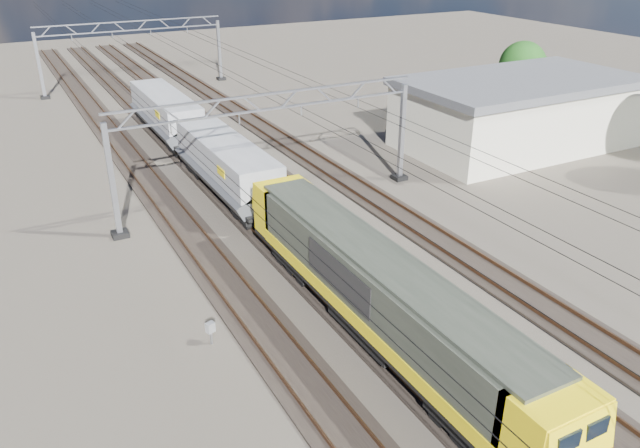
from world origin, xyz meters
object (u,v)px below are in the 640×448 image
catenary_gantry_far (134,52)px  hopper_wagon_mid (166,112)px  hopper_wagon_lead (227,164)px  industrial_shed (518,112)px  trackside_cabinet (210,328)px  locomotive (378,291)px  catenary_gantry_mid (272,146)px  tree_far (526,67)px

catenary_gantry_far → hopper_wagon_mid: size_ratio=1.53×
hopper_wagon_lead → industrial_shed: bearing=-1.7°
hopper_wagon_mid → trackside_cabinet: (-6.28, -29.00, -1.45)m
hopper_wagon_lead → industrial_shed: size_ratio=0.70×
hopper_wagon_mid → trackside_cabinet: bearing=-102.2°
locomotive → industrial_shed: size_ratio=1.13×
catenary_gantry_far → locomotive: bearing=-92.2°
catenary_gantry_mid → tree_far: (30.32, 9.79, 0.20)m
catenary_gantry_far → trackside_cabinet: (-8.28, -48.08, -3.12)m
industrial_shed → tree_far: (8.32, 7.79, 1.38)m
hopper_wagon_lead → locomotive: bearing=-90.0°
catenary_gantry_far → hopper_wagon_lead: size_ratio=1.53×
catenary_gantry_mid → industrial_shed: catenary_gantry_mid is taller
catenary_gantry_mid → trackside_cabinet: 14.98m
industrial_shed → trackside_cabinet: bearing=-155.1°
catenary_gantry_far → tree_far: size_ratio=3.08×
catenary_gantry_mid → catenary_gantry_far: 36.00m
tree_far → hopper_wagon_lead: bearing=-167.7°
trackside_cabinet → industrial_shed: industrial_shed is taller
hopper_wagon_lead → industrial_shed: industrial_shed is taller
tree_far → catenary_gantry_far: bearing=139.2°
hopper_wagon_mid → tree_far: bearing=-12.4°
trackside_cabinet → tree_far: 44.49m
hopper_wagon_mid → tree_far: size_ratio=2.01×
hopper_wagon_mid → trackside_cabinet: size_ratio=12.42×
hopper_wagon_lead → trackside_cabinet: size_ratio=12.42×
catenary_gantry_mid → industrial_shed: bearing=5.2°
hopper_wagon_mid → locomotive: bearing=-90.0°
hopper_wagon_mid → tree_far: tree_far is taller
hopper_wagon_lead → hopper_wagon_mid: bearing=90.0°
locomotive → hopper_wagon_lead: bearing=90.0°
industrial_shed → tree_far: size_ratio=2.88×
hopper_wagon_lead → tree_far: (32.32, 7.07, 1.87)m
hopper_wagon_lead → industrial_shed: 24.02m
hopper_wagon_lead → catenary_gantry_mid: bearing=-53.7°
catenary_gantry_far → industrial_shed: (22.00, -34.00, -1.18)m
hopper_wagon_mid → industrial_shed: 28.27m
catenary_gantry_mid → hopper_wagon_lead: catenary_gantry_mid is taller
industrial_shed → hopper_wagon_lead: bearing=178.3°
catenary_gantry_far → locomotive: 51.04m
locomotive → hopper_wagon_lead: (-0.00, 17.70, -0.09)m
catenary_gantry_mid → hopper_wagon_mid: (-2.00, 16.92, -1.67)m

